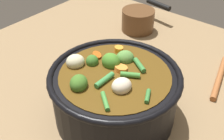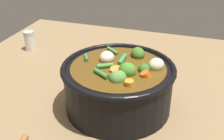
# 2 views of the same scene
# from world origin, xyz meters

# --- Properties ---
(ground_plane) EXTENTS (1.10, 1.10, 0.00)m
(ground_plane) POSITION_xyz_m (0.00, 0.00, 0.00)
(ground_plane) COLOR #8C704C
(cooking_pot) EXTENTS (0.28, 0.28, 0.14)m
(cooking_pot) POSITION_xyz_m (0.00, 0.00, 0.06)
(cooking_pot) COLOR black
(cooking_pot) RESTS_ON ground_plane
(salt_shaker) EXTENTS (0.04, 0.04, 0.07)m
(salt_shaker) POSITION_xyz_m (-0.40, 0.24, 0.03)
(salt_shaker) COLOR silver
(salt_shaker) RESTS_ON ground_plane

